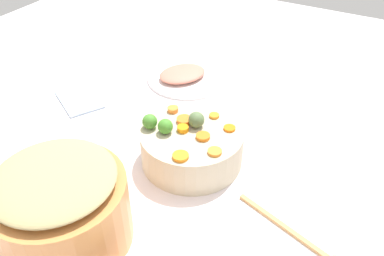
{
  "coord_description": "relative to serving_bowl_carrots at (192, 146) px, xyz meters",
  "views": [
    {
      "loc": [
        -0.37,
        0.66,
        0.69
      ],
      "look_at": [
        -0.0,
        0.0,
        0.12
      ],
      "focal_mm": 37.42,
      "sensor_mm": 36.0,
      "label": 1
    }
  ],
  "objects": [
    {
      "name": "brussels_sprout_1",
      "position": [
        0.0,
        -0.02,
        0.07
      ],
      "size": [
        0.04,
        0.04,
        0.04
      ],
      "primitive_type": "sphere",
      "color": "#546C41",
      "rests_on": "serving_bowl_carrots"
    },
    {
      "name": "carrot_slice_7",
      "position": [
        0.04,
        -0.02,
        0.05
      ],
      "size": [
        0.05,
        0.05,
        0.01
      ],
      "primitive_type": "cylinder",
      "rotation": [
        0.0,
        0.0,
        5.99
      ],
      "color": "orange",
      "rests_on": "serving_bowl_carrots"
    },
    {
      "name": "wooden_spoon",
      "position": [
        -0.35,
        0.12,
        -0.04
      ],
      "size": [
        0.28,
        0.11,
        0.01
      ],
      "color": "tan",
      "rests_on": "tabletop"
    },
    {
      "name": "ham_slice_main",
      "position": [
        0.22,
        -0.33,
        -0.02
      ],
      "size": [
        0.18,
        0.2,
        0.03
      ],
      "primitive_type": "ellipsoid",
      "rotation": [
        0.0,
        0.0,
        1.08
      ],
      "color": "#CF7560",
      "rests_on": "ham_plate"
    },
    {
      "name": "carrot_slice_0",
      "position": [
        -0.02,
        0.09,
        0.05
      ],
      "size": [
        0.05,
        0.05,
        0.01
      ],
      "primitive_type": "cylinder",
      "rotation": [
        0.0,
        0.0,
        1.2
      ],
      "color": "orange",
      "rests_on": "serving_bowl_carrots"
    },
    {
      "name": "brussels_sprout_2",
      "position": [
        0.05,
        0.03,
        0.06
      ],
      "size": [
        0.04,
        0.04,
        0.04
      ],
      "primitive_type": "sphere",
      "color": "#43892B",
      "rests_on": "serving_bowl_carrots"
    },
    {
      "name": "serving_bowl_carrots",
      "position": [
        0.0,
        0.0,
        0.0
      ],
      "size": [
        0.25,
        0.25,
        0.09
      ],
      "primitive_type": "cylinder",
      "color": "#BDB092",
      "rests_on": "tabletop"
    },
    {
      "name": "ham_plate",
      "position": [
        0.21,
        -0.35,
        -0.04
      ],
      "size": [
        0.26,
        0.26,
        0.01
      ],
      "primitive_type": "cylinder",
      "color": "white",
      "rests_on": "tabletop"
    },
    {
      "name": "carrot_slice_5",
      "position": [
        -0.02,
        -0.08,
        0.05
      ],
      "size": [
        0.03,
        0.03,
        0.01
      ],
      "primitive_type": "cylinder",
      "rotation": [
        0.0,
        0.0,
        3.25
      ],
      "color": "orange",
      "rests_on": "serving_bowl_carrots"
    },
    {
      "name": "metal_pot",
      "position": [
        0.1,
        0.33,
        0.03
      ],
      "size": [
        0.26,
        0.26,
        0.15
      ],
      "primitive_type": "cylinder",
      "color": "#CD8144",
      "rests_on": "tabletop"
    },
    {
      "name": "carrot_slice_3",
      "position": [
        0.08,
        -0.05,
        0.05
      ],
      "size": [
        0.04,
        0.04,
        0.01
      ],
      "primitive_type": "cylinder",
      "rotation": [
        0.0,
        0.0,
        4.15
      ],
      "color": "orange",
      "rests_on": "serving_bowl_carrots"
    },
    {
      "name": "carrot_slice_4",
      "position": [
        0.02,
        0.01,
        0.05
      ],
      "size": [
        0.03,
        0.03,
        0.01
      ],
      "primitive_type": "cylinder",
      "rotation": [
        0.0,
        0.0,
        3.36
      ],
      "color": "orange",
      "rests_on": "serving_bowl_carrots"
    },
    {
      "name": "stuffing_mound",
      "position": [
        0.1,
        0.33,
        0.12
      ],
      "size": [
        0.23,
        0.23,
        0.03
      ],
      "primitive_type": "ellipsoid",
      "color": "tan",
      "rests_on": "metal_pot"
    },
    {
      "name": "brussels_sprout_0",
      "position": [
        0.1,
        0.04,
        0.06
      ],
      "size": [
        0.04,
        0.04,
        0.04
      ],
      "primitive_type": "sphere",
      "color": "#46862E",
      "rests_on": "serving_bowl_carrots"
    },
    {
      "name": "dish_towel",
      "position": [
        0.44,
        -0.07,
        -0.04
      ],
      "size": [
        0.19,
        0.17,
        0.01
      ],
      "primitive_type": "cube",
      "rotation": [
        0.0,
        0.0,
        -0.51
      ],
      "color": "#94A9C2",
      "rests_on": "tabletop"
    },
    {
      "name": "carrot_slice_6",
      "position": [
        -0.03,
        0.01,
        0.05
      ],
      "size": [
        0.04,
        0.04,
        0.01
      ],
      "primitive_type": "cylinder",
      "rotation": [
        0.0,
        0.0,
        3.53
      ],
      "color": "orange",
      "rests_on": "serving_bowl_carrots"
    },
    {
      "name": "tabletop",
      "position": [
        0.0,
        -0.0,
        -0.06
      ],
      "size": [
        2.4,
        2.4,
        0.02
      ],
      "primitive_type": "cube",
      "color": "white",
      "rests_on": "ground"
    },
    {
      "name": "carrot_slice_1",
      "position": [
        -0.07,
        -0.05,
        0.05
      ],
      "size": [
        0.04,
        0.04,
        0.01
      ],
      "primitive_type": "cylinder",
      "rotation": [
        0.0,
        0.0,
        1.22
      ],
      "color": "orange",
      "rests_on": "serving_bowl_carrots"
    },
    {
      "name": "carrot_slice_2",
      "position": [
        -0.08,
        0.04,
        0.05
      ],
      "size": [
        0.04,
        0.04,
        0.01
      ],
      "primitive_type": "cylinder",
      "rotation": [
        0.0,
        0.0,
        3.83
      ],
      "color": "orange",
      "rests_on": "serving_bowl_carrots"
    }
  ]
}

